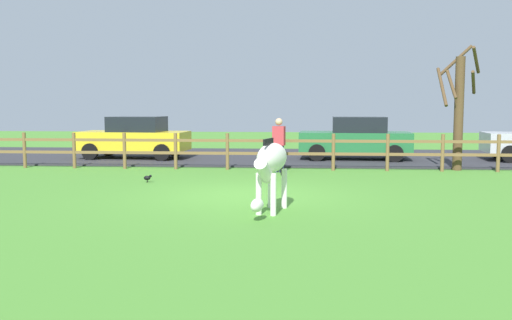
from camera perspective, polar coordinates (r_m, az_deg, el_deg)
ground_plane at (r=12.65m, az=-1.15°, el=-3.61°), size 60.00×60.00×0.00m
parking_asphalt at (r=21.85m, az=1.23°, el=0.35°), size 28.00×7.40×0.05m
paddock_fence at (r=17.54m, az=-0.24°, el=1.12°), size 21.69×0.11×1.15m
bare_tree at (r=18.49m, az=19.96°, el=5.10°), size 1.26×1.23×3.93m
zebra at (r=10.53m, az=1.51°, el=-0.38°), size 0.75×1.91×1.41m
crow_on_grass at (r=14.96m, az=-11.00°, el=-1.79°), size 0.21×0.10×0.20m
parked_car_yellow at (r=21.39m, az=-12.27°, el=2.31°), size 4.10×2.08×1.56m
parked_car_green at (r=20.77m, az=10.11°, el=2.26°), size 4.07×2.03×1.56m
visitor_near_fence at (r=16.87m, az=2.34°, el=1.80°), size 0.40×0.30×1.64m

